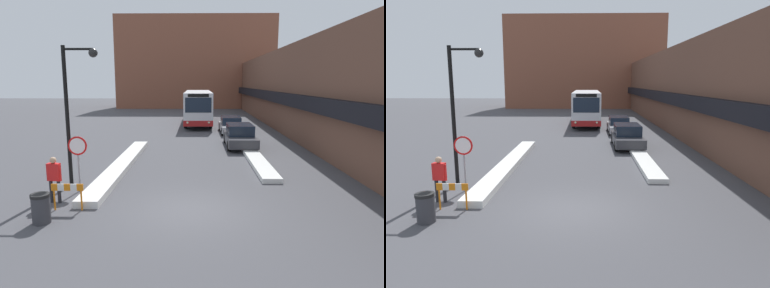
# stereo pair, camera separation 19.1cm
# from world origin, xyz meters

# --- Properties ---
(ground_plane) EXTENTS (160.00, 160.00, 0.00)m
(ground_plane) POSITION_xyz_m (0.00, 0.00, 0.00)
(ground_plane) COLOR #47474C
(building_row_right) EXTENTS (5.50, 60.00, 7.27)m
(building_row_right) POSITION_xyz_m (9.97, 24.00, 3.63)
(building_row_right) COLOR brown
(building_row_right) RESTS_ON ground_plane
(building_backdrop_far) EXTENTS (26.00, 8.00, 14.89)m
(building_backdrop_far) POSITION_xyz_m (0.00, 48.74, 7.44)
(building_backdrop_far) COLOR brown
(building_backdrop_far) RESTS_ON ground_plane
(snow_bank_left) EXTENTS (0.90, 12.14, 0.27)m
(snow_bank_left) POSITION_xyz_m (-3.60, 6.11, 0.14)
(snow_bank_left) COLOR silver
(snow_bank_left) RESTS_ON ground_plane
(snow_bank_right) EXTENTS (0.90, 9.90, 0.23)m
(snow_bank_right) POSITION_xyz_m (3.60, 8.08, 0.11)
(snow_bank_right) COLOR silver
(snow_bank_right) RESTS_ON ground_plane
(city_bus) EXTENTS (2.66, 12.51, 3.38)m
(city_bus) POSITION_xyz_m (0.39, 24.93, 1.84)
(city_bus) COLOR silver
(city_bus) RESTS_ON ground_plane
(parked_car_front) EXTENTS (1.92, 4.73, 1.54)m
(parked_car_front) POSITION_xyz_m (3.20, 11.75, 0.77)
(parked_car_front) COLOR #38383D
(parked_car_front) RESTS_ON ground_plane
(parked_car_back) EXTENTS (1.83, 4.72, 1.41)m
(parked_car_back) POSITION_xyz_m (3.20, 18.24, 0.71)
(parked_car_back) COLOR #B7B7BC
(parked_car_back) RESTS_ON ground_plane
(stop_sign) EXTENTS (0.76, 0.08, 2.25)m
(stop_sign) POSITION_xyz_m (-4.45, 2.04, 1.63)
(stop_sign) COLOR gray
(stop_sign) RESTS_ON ground_plane
(street_lamp) EXTENTS (1.46, 0.36, 5.81)m
(street_lamp) POSITION_xyz_m (-4.75, 2.76, 3.64)
(street_lamp) COLOR black
(street_lamp) RESTS_ON ground_plane
(pedestrian) EXTENTS (0.55, 0.26, 1.71)m
(pedestrian) POSITION_xyz_m (-4.88, 0.67, 1.03)
(pedestrian) COLOR #232328
(pedestrian) RESTS_ON ground_plane
(trash_bin) EXTENTS (0.59, 0.59, 0.95)m
(trash_bin) POSITION_xyz_m (-4.58, -1.16, 0.48)
(trash_bin) COLOR #38383D
(trash_bin) RESTS_ON ground_plane
(construction_barricade) EXTENTS (1.10, 0.06, 0.94)m
(construction_barricade) POSITION_xyz_m (-4.14, -0.07, 0.67)
(construction_barricade) COLOR orange
(construction_barricade) RESTS_ON ground_plane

